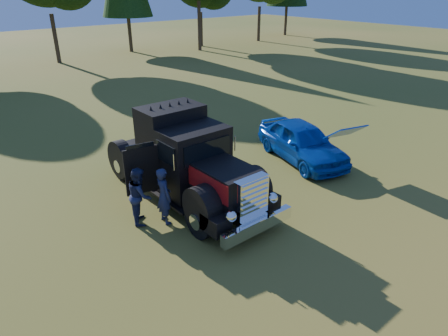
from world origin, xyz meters
TOP-DOWN VIEW (x-y plane):
  - ground at (0.00, 0.00)m, footprint 120.00×120.00m
  - diamond_t_truck at (-1.33, 2.14)m, footprint 3.37×7.16m
  - hotrod_coupe at (4.08, 1.83)m, footprint 3.00×4.93m
  - spectator_near at (-2.72, 1.38)m, footprint 0.49×0.69m
  - spectator_far at (-3.25, 1.87)m, footprint 1.00×1.08m

SIDE VIEW (x-z plane):
  - ground at x=0.00m, z-range 0.00..0.00m
  - hotrod_coupe at x=4.08m, z-range -0.15..1.73m
  - spectator_far at x=-3.25m, z-range 0.00..1.77m
  - spectator_near at x=-2.72m, z-range 0.00..1.79m
  - diamond_t_truck at x=-1.33m, z-range -0.22..2.78m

